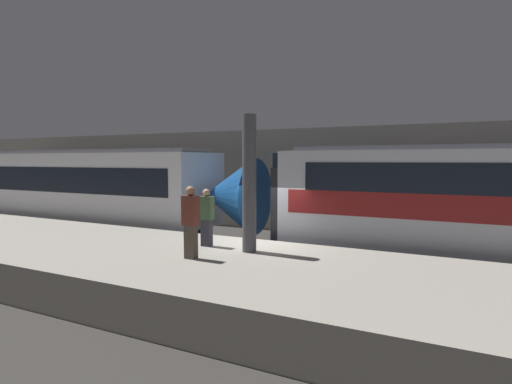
{
  "coord_description": "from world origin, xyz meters",
  "views": [
    {
      "loc": [
        5.12,
        -10.71,
        3.36
      ],
      "look_at": [
        -0.55,
        0.83,
        2.32
      ],
      "focal_mm": 28.0,
      "sensor_mm": 36.0,
      "label": 1
    }
  ],
  "objects_px": {
    "train_modern": "(86,191)",
    "person_walking": "(191,220)",
    "support_pillar_near": "(249,184)",
    "person_waiting": "(207,216)"
  },
  "relations": [
    {
      "from": "support_pillar_near",
      "to": "person_walking",
      "type": "distance_m",
      "value": 1.79
    },
    {
      "from": "person_waiting",
      "to": "person_walking",
      "type": "height_order",
      "value": "person_walking"
    },
    {
      "from": "train_modern",
      "to": "person_waiting",
      "type": "distance_m",
      "value": 9.55
    },
    {
      "from": "train_modern",
      "to": "person_walking",
      "type": "height_order",
      "value": "train_modern"
    },
    {
      "from": "support_pillar_near",
      "to": "person_walking",
      "type": "xyz_separation_m",
      "value": [
        -0.93,
        -1.28,
        -0.84
      ]
    },
    {
      "from": "support_pillar_near",
      "to": "person_waiting",
      "type": "height_order",
      "value": "support_pillar_near"
    },
    {
      "from": "support_pillar_near",
      "to": "person_waiting",
      "type": "distance_m",
      "value": 1.66
    },
    {
      "from": "train_modern",
      "to": "support_pillar_near",
      "type": "bearing_deg",
      "value": -19.6
    },
    {
      "from": "train_modern",
      "to": "person_walking",
      "type": "relative_size",
      "value": 9.49
    },
    {
      "from": "person_waiting",
      "to": "person_walking",
      "type": "bearing_deg",
      "value": -72.21
    }
  ]
}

